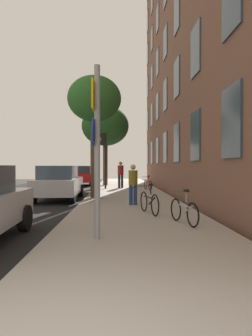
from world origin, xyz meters
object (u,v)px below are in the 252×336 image
pedestrian_0 (133,182)px  pedestrian_1 (121,173)px  sign_post (96,141)px  car_1 (59,182)px  traffic_light (104,150)px  car_2 (83,175)px  bicycle_2 (148,184)px  tree_near (94,101)px  bicycle_0 (184,210)px  tree_far (105,126)px  bicycle_1 (149,202)px

pedestrian_0 → pedestrian_1: pedestrian_1 is taller
pedestrian_0 → sign_post: bearing=-100.8°
pedestrian_1 → car_1: size_ratio=0.40×
traffic_light → car_2: 5.86m
bicycle_2 → tree_near: bearing=-125.0°
sign_post → tree_near: (-0.66, 8.35, 2.60)m
bicycle_2 → pedestrian_1: bearing=129.1°
bicycle_2 → pedestrian_1: (-1.68, 2.06, 0.68)m
traffic_light → bicycle_0: 12.94m
car_1 → car_2: bearing=90.7°
pedestrian_1 → bicycle_0: bearing=-83.5°
tree_near → car_2: size_ratio=1.48×
tree_far → pedestrian_0: bearing=-82.8°
traffic_light → tree_far: bearing=91.0°
car_1 → bicycle_2: bearing=43.2°
bicycle_0 → car_2: bearing=104.6°
sign_post → car_1: size_ratio=0.80×
traffic_light → tree_near: 6.02m
bicycle_1 → pedestrian_1: pedestrian_1 is taller
traffic_light → tree_far: tree_far is taller
bicycle_1 → bicycle_2: 9.44m
sign_post → bicycle_2: bearing=79.5°
sign_post → car_2: 19.40m
sign_post → car_1: bearing=105.7°
traffic_light → pedestrian_0: 8.83m
pedestrian_1 → traffic_light: bearing=-148.2°
tree_far → pedestrian_1: 4.91m
tree_near → car_2: 11.66m
traffic_light → car_1: size_ratio=0.83×
tree_far → bicycle_2: size_ratio=3.82×
pedestrian_1 → sign_post: bearing=-92.6°
pedestrian_1 → car_2: 5.49m
traffic_light → tree_far: 4.34m
bicycle_0 → car_1: (-4.48, 6.73, 0.37)m
bicycle_2 → car_2: 8.14m
pedestrian_0 → car_1: (-3.37, 2.80, -0.17)m
car_2 → tree_far: bearing=-35.5°
bicycle_0 → sign_post: bearing=-144.8°
sign_post → car_2: sign_post is taller
sign_post → traffic_light: size_ratio=0.96×
pedestrian_1 → car_1: (-2.99, -6.44, -0.31)m
bicycle_0 → pedestrian_1: 13.28m
bicycle_1 → bicycle_2: bearing=84.5°
sign_post → bicycle_1: sign_post is taller
bicycle_1 → pedestrian_1: 11.51m
tree_far → bicycle_0: size_ratio=4.07×
traffic_light → pedestrian_1: size_ratio=2.06×
car_1 → pedestrian_0: bearing=-39.7°
bicycle_1 → traffic_light: bearing=99.9°
bicycle_1 → pedestrian_1: bearing=93.9°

